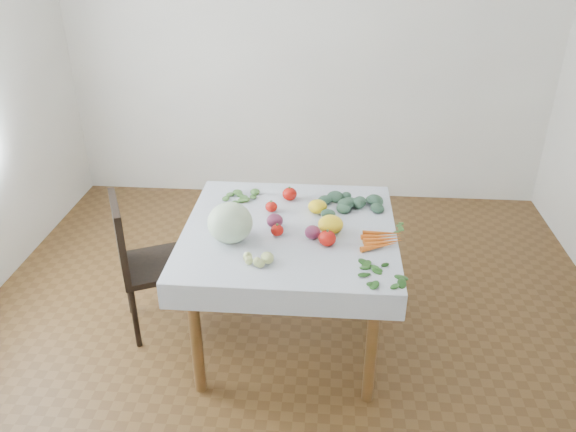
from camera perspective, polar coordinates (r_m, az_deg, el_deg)
name	(u,v)px	position (r m, az deg, el deg)	size (l,w,h in m)	color
ground	(289,338)	(3.43, 0.14, -12.31)	(4.00, 4.00, 0.00)	brown
back_wall	(309,41)	(4.69, 2.11, 17.38)	(4.00, 0.04, 2.70)	white
table	(290,244)	(3.05, 0.16, -2.91)	(1.00, 1.00, 0.75)	brown
tablecloth	(290,229)	(2.99, 0.16, -1.28)	(1.12, 1.12, 0.01)	white
chair	(141,257)	(3.35, -14.75, -4.02)	(0.52, 0.52, 0.86)	black
cabbage	(230,223)	(2.85, -5.90, -0.68)	(0.23, 0.23, 0.21)	silver
tomato_a	(290,194)	(3.28, 0.16, 2.25)	(0.09, 0.09, 0.08)	#BB130C
tomato_b	(277,230)	(2.91, -1.11, -1.46)	(0.07, 0.07, 0.06)	#BB130C
tomato_c	(271,207)	(3.15, -1.71, 0.95)	(0.07, 0.07, 0.06)	#BB130C
tomato_d	(327,238)	(2.83, 4.01, -2.27)	(0.09, 0.09, 0.08)	#BB130C
heirloom_back	(318,207)	(3.14, 3.02, 0.97)	(0.11, 0.11, 0.07)	yellow
heirloom_front	(331,224)	(2.94, 4.36, -0.86)	(0.13, 0.13, 0.09)	yellow
onion_a	(313,232)	(2.89, 2.51, -1.66)	(0.08, 0.08, 0.07)	#52172E
onion_b	(275,221)	(2.99, -1.36, -0.49)	(0.09, 0.09, 0.08)	#52172E
tomatillo_cluster	(258,259)	(2.70, -3.03, -4.34)	(0.14, 0.10, 0.05)	#CBD67B
carrot_bunch	(382,239)	(2.90, 9.51, -2.36)	(0.21, 0.21, 0.03)	orange
kale_bunch	(350,205)	(3.20, 6.33, 1.10)	(0.35, 0.28, 0.05)	#395E46
basil_bunch	(384,275)	(2.65, 9.77, -5.89)	(0.24, 0.21, 0.01)	#23581B
dill_bunch	(238,196)	(3.33, -5.08, 2.05)	(0.22, 0.15, 0.02)	#407535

